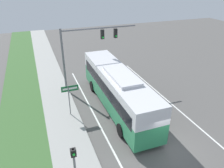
{
  "coord_description": "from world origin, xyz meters",
  "views": [
    {
      "loc": [
        -7.58,
        -9.38,
        10.66
      ],
      "look_at": [
        -1.43,
        7.11,
        1.87
      ],
      "focal_mm": 35.0,
      "sensor_mm": 36.0,
      "label": 1
    }
  ],
  "objects_px": {
    "bus": "(117,87)",
    "pedestrian_signal": "(74,164)",
    "street_sign": "(70,94)",
    "signal_gantry": "(87,45)"
  },
  "relations": [
    {
      "from": "pedestrian_signal",
      "to": "street_sign",
      "type": "bearing_deg",
      "value": 81.31
    },
    {
      "from": "signal_gantry",
      "to": "pedestrian_signal",
      "type": "xyz_separation_m",
      "value": [
        -3.84,
        -11.86,
        -2.56
      ]
    },
    {
      "from": "pedestrian_signal",
      "to": "street_sign",
      "type": "height_order",
      "value": "pedestrian_signal"
    },
    {
      "from": "street_sign",
      "to": "signal_gantry",
      "type": "bearing_deg",
      "value": 58.86
    },
    {
      "from": "bus",
      "to": "signal_gantry",
      "type": "relative_size",
      "value": 1.61
    },
    {
      "from": "pedestrian_signal",
      "to": "street_sign",
      "type": "distance_m",
      "value": 7.45
    },
    {
      "from": "bus",
      "to": "pedestrian_signal",
      "type": "height_order",
      "value": "bus"
    },
    {
      "from": "signal_gantry",
      "to": "street_sign",
      "type": "bearing_deg",
      "value": -121.14
    },
    {
      "from": "bus",
      "to": "signal_gantry",
      "type": "bearing_deg",
      "value": 106.32
    },
    {
      "from": "bus",
      "to": "street_sign",
      "type": "bearing_deg",
      "value": 177.97
    }
  ]
}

